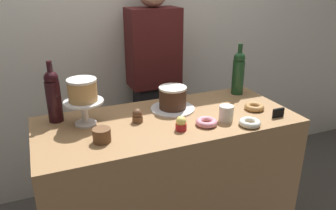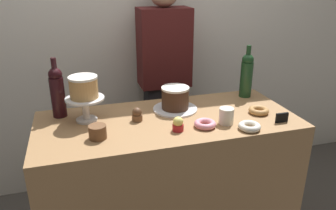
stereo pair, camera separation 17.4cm
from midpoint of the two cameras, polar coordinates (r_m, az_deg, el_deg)
back_wall at (r=2.49m, az=-3.83°, el=14.48°), size 6.00×0.05×2.60m
display_counter at (r=1.99m, az=2.58°, el=-14.15°), size 1.39×0.61×0.89m
cake_stand_pedestal at (r=1.75m, az=-11.36°, el=-0.10°), size 0.20×0.20×0.13m
white_layer_cake at (r=1.71m, az=-11.60°, el=3.00°), size 0.15×0.15×0.11m
silver_serving_platter at (r=1.89m, az=3.88°, el=-0.73°), size 0.25×0.25×0.01m
chocolate_round_cake at (r=1.87m, az=3.93°, el=1.21°), size 0.16×0.16×0.13m
wine_bottle_green at (r=2.13m, az=15.73°, el=5.09°), size 0.08×0.08×0.33m
wine_bottle_dark_red at (r=1.82m, az=-16.05°, el=2.26°), size 0.08×0.08×0.33m
cupcake_lemon at (r=1.63m, az=4.81°, el=-3.40°), size 0.06×0.06×0.07m
cupcake_chocolate at (r=1.74m, az=-2.52°, el=-1.72°), size 0.06×0.06×0.07m
donut_pink at (r=1.70m, az=9.36°, el=-3.32°), size 0.11×0.11×0.03m
donut_maple at (r=1.93m, az=17.93°, el=-0.98°), size 0.11×0.11×0.03m
donut_sugar at (r=1.72m, az=16.76°, el=-3.63°), size 0.11×0.11×0.03m
cookie_stack at (r=1.57m, az=-8.99°, el=-4.70°), size 0.08×0.08×0.07m
price_sign_chalkboard at (r=1.85m, az=21.68°, el=-2.10°), size 0.07×0.01×0.05m
coffee_cup_ceramic at (r=1.74m, az=12.89°, el=-1.90°), size 0.08×0.08×0.08m
barista_figure at (r=2.44m, az=1.38°, el=3.28°), size 0.36×0.22×1.60m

